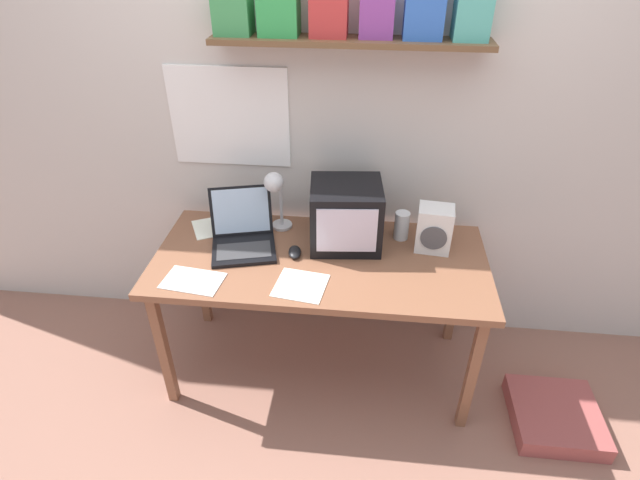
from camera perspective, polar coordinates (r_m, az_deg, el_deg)
name	(u,v)px	position (r m, az deg, el deg)	size (l,w,h in m)	color
ground_plane	(320,365)	(2.86, 0.00, -14.09)	(12.00, 12.00, 0.00)	#936454
back_wall	(330,107)	(2.50, 1.18, 14.93)	(5.60, 0.24, 2.60)	beige
corner_desk	(320,268)	(2.40, 0.00, -3.24)	(1.58, 0.72, 0.74)	brown
crt_monitor	(346,215)	(2.39, 2.95, 2.89)	(0.36, 0.34, 0.31)	black
laptop	(243,233)	(2.46, -8.83, 0.85)	(0.37, 0.39, 0.25)	black
desk_lamp	(275,190)	(2.45, -5.12, 5.71)	(0.12, 0.15, 0.33)	silver
juice_glass	(402,227)	(2.50, 9.30, 1.51)	(0.07, 0.07, 0.14)	white
space_heater	(434,229)	(2.43, 12.92, 1.27)	(0.18, 0.15, 0.22)	white
computer_mouse	(295,252)	(2.38, -2.90, -1.38)	(0.07, 0.11, 0.03)	black
loose_paper_near_monitor	(301,285)	(2.20, -2.23, -5.21)	(0.25, 0.24, 0.00)	white
loose_paper_near_laptop	(214,227)	(2.64, -12.06, 1.48)	(0.27, 0.26, 0.00)	white
printed_handout	(193,281)	(2.29, -14.31, -4.52)	(0.28, 0.20, 0.00)	silver
floor_cushion	(555,416)	(2.83, 25.25, -17.75)	(0.41, 0.41, 0.09)	#9F4B48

